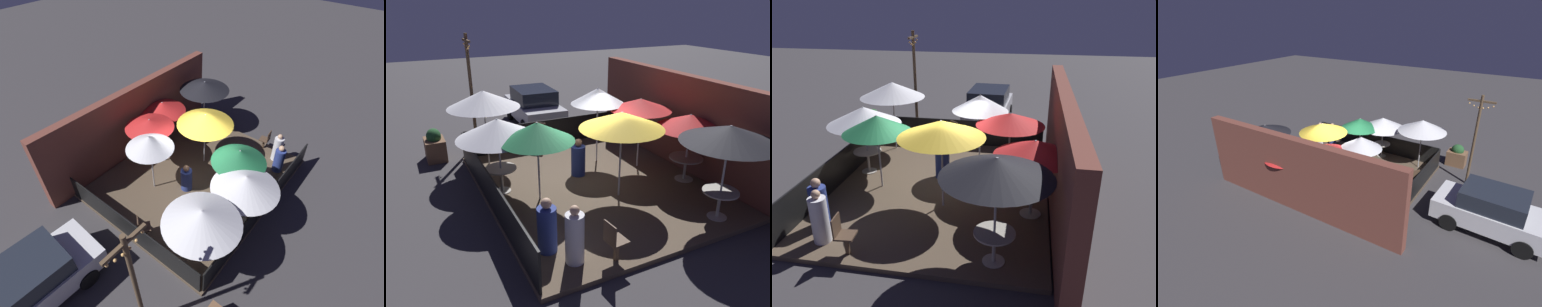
# 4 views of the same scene
# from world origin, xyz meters

# --- Properties ---
(ground_plane) EXTENTS (60.00, 60.00, 0.00)m
(ground_plane) POSITION_xyz_m (0.00, 0.00, 0.00)
(ground_plane) COLOR #383538
(patio_deck) EXTENTS (7.37, 6.13, 0.12)m
(patio_deck) POSITION_xyz_m (0.00, 0.00, 0.06)
(patio_deck) COLOR brown
(patio_deck) RESTS_ON ground_plane
(building_wall) EXTENTS (8.97, 0.36, 3.05)m
(building_wall) POSITION_xyz_m (0.00, 3.29, 1.52)
(building_wall) COLOR brown
(building_wall) RESTS_ON ground_plane
(fence_front) EXTENTS (7.17, 0.05, 0.95)m
(fence_front) POSITION_xyz_m (0.00, -3.02, 0.59)
(fence_front) COLOR black
(fence_front) RESTS_ON patio_deck
(fence_side_left) EXTENTS (0.05, 5.93, 0.95)m
(fence_side_left) POSITION_xyz_m (-3.64, 0.00, 0.59)
(fence_side_left) COLOR black
(fence_side_left) RESTS_ON patio_deck
(patio_umbrella_0) EXTENTS (2.24, 2.24, 2.13)m
(patio_umbrella_0) POSITION_xyz_m (-0.71, -2.51, 1.98)
(patio_umbrella_0) COLOR #B2B2B7
(patio_umbrella_0) RESTS_ON patio_deck
(patio_umbrella_1) EXTENTS (2.26, 2.26, 2.39)m
(patio_umbrella_1) POSITION_xyz_m (3.02, 1.88, 2.30)
(patio_umbrella_1) COLOR #B2B2B7
(patio_umbrella_1) RESTS_ON patio_deck
(patio_umbrella_2) EXTENTS (2.02, 2.02, 2.02)m
(patio_umbrella_2) POSITION_xyz_m (0.97, 2.61, 1.94)
(patio_umbrella_2) COLOR #B2B2B7
(patio_umbrella_2) RESTS_ON patio_deck
(patio_umbrella_3) EXTENTS (1.95, 1.95, 2.17)m
(patio_umbrella_3) POSITION_xyz_m (0.18, -1.73, 2.04)
(patio_umbrella_3) COLOR #B2B2B7
(patio_umbrella_3) RESTS_ON patio_deck
(patio_umbrella_4) EXTENTS (2.27, 2.27, 2.45)m
(patio_umbrella_4) POSITION_xyz_m (-2.83, -2.37, 2.30)
(patio_umbrella_4) COLOR #B2B2B7
(patio_umbrella_4) RESTS_ON patio_deck
(patio_umbrella_5) EXTENTS (2.23, 2.23, 2.38)m
(patio_umbrella_5) POSITION_xyz_m (0.95, 0.31, 2.28)
(patio_umbrella_5) COLOR #B2B2B7
(patio_umbrella_5) RESTS_ON patio_deck
(patio_umbrella_6) EXTENTS (1.92, 1.92, 2.24)m
(patio_umbrella_6) POSITION_xyz_m (-0.49, 1.92, 2.18)
(patio_umbrella_6) COLOR #B2B2B7
(patio_umbrella_6) RESTS_ON patio_deck
(patio_umbrella_7) EXTENTS (1.72, 1.72, 2.47)m
(patio_umbrella_7) POSITION_xyz_m (-1.45, 0.94, 2.34)
(patio_umbrella_7) COLOR #B2B2B7
(patio_umbrella_7) RESTS_ON patio_deck
(dining_table_0) EXTENTS (0.86, 0.86, 0.72)m
(dining_table_0) POSITION_xyz_m (-0.71, -2.51, 0.69)
(dining_table_0) COLOR #9E998E
(dining_table_0) RESTS_ON patio_deck
(dining_table_1) EXTENTS (0.87, 0.87, 0.73)m
(dining_table_1) POSITION_xyz_m (3.02, 1.88, 0.70)
(dining_table_1) COLOR #9E998E
(dining_table_1) RESTS_ON patio_deck
(dining_table_2) EXTENTS (0.98, 0.98, 0.72)m
(dining_table_2) POSITION_xyz_m (0.97, 2.61, 0.70)
(dining_table_2) COLOR #9E998E
(dining_table_2) RESTS_ON patio_deck
(patio_chair_0) EXTENTS (0.56, 0.56, 0.95)m
(patio_chair_0) POSITION_xyz_m (-3.33, -0.37, 0.65)
(patio_chair_0) COLOR #4C3828
(patio_chair_0) RESTS_ON patio_deck
(patio_chair_1) EXTENTS (0.44, 0.44, 0.93)m
(patio_chair_1) POSITION_xyz_m (3.33, -1.32, 0.63)
(patio_chair_1) COLOR #4C3828
(patio_chair_1) RESTS_ON patio_deck
(patron_0) EXTENTS (0.56, 0.56, 1.31)m
(patron_0) POSITION_xyz_m (2.99, -2.04, 0.70)
(patron_0) COLOR silver
(patron_0) RESTS_ON patio_deck
(patron_1) EXTENTS (0.59, 0.59, 1.17)m
(patron_1) POSITION_xyz_m (-0.74, -0.10, 0.63)
(patron_1) COLOR navy
(patron_1) RESTS_ON patio_deck
(patron_2) EXTENTS (0.58, 0.58, 1.27)m
(patron_2) POSITION_xyz_m (2.40, -2.40, 0.68)
(patron_2) COLOR navy
(patron_2) RESTS_ON patio_deck
(planter_box) EXTENTS (0.93, 0.65, 1.12)m
(planter_box) POSITION_xyz_m (-4.28, -3.85, 0.50)
(planter_box) COLOR brown
(planter_box) RESTS_ON ground_plane
(light_post) EXTENTS (1.10, 0.12, 4.10)m
(light_post) POSITION_xyz_m (-5.18, -2.26, 2.29)
(light_post) COLOR brown
(light_post) RESTS_ON ground_plane
(parked_car_0) EXTENTS (3.92, 1.93, 1.62)m
(parked_car_0) POSITION_xyz_m (-6.59, 0.63, 0.84)
(parked_car_0) COLOR silver
(parked_car_0) RESTS_ON ground_plane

